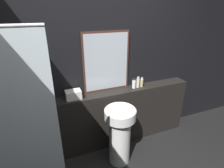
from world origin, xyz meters
TOP-DOWN VIEW (x-y plane):
  - wall_back at (0.00, 1.56)m, footprint 8.00×0.06m
  - vanity_counter at (0.00, 1.41)m, footprint 2.66×0.23m
  - pedestal_sink at (-0.02, 1.01)m, footprint 0.41×0.41m
  - mirror at (-0.02, 1.51)m, footprint 0.68×0.03m
  - towel_stack at (-0.54, 1.41)m, footprint 0.21×0.15m
  - shampoo_bottle at (0.39, 1.41)m, footprint 0.06×0.06m
  - conditioner_bottle at (0.46, 1.41)m, footprint 0.05×0.05m
  - lotion_bottle at (0.52, 1.41)m, footprint 0.05×0.05m

SIDE VIEW (x-z plane):
  - vanity_counter at x=0.00m, z-range 0.00..0.92m
  - pedestal_sink at x=-0.02m, z-range 0.06..0.92m
  - towel_stack at x=-0.54m, z-range 0.92..1.04m
  - lotion_bottle at x=0.52m, z-range 0.92..1.07m
  - shampoo_bottle at x=0.39m, z-range 0.92..1.08m
  - conditioner_bottle at x=0.46m, z-range 0.92..1.09m
  - wall_back at x=0.00m, z-range 0.00..2.50m
  - mirror at x=-0.02m, z-range 0.92..1.78m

